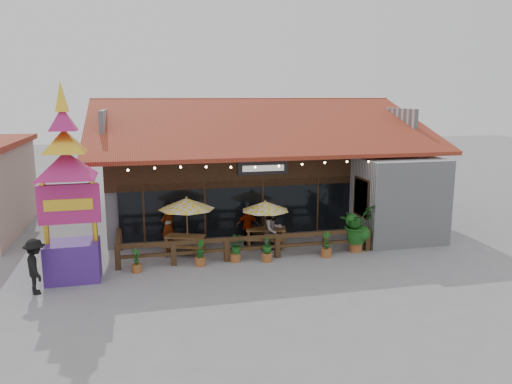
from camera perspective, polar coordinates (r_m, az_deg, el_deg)
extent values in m
plane|color=gray|center=(20.25, 3.42, -6.92)|extent=(100.00, 100.00, 0.00)
cube|color=#BABBC0|center=(26.38, -0.91, 1.78)|extent=(14.00, 10.00, 4.00)
cube|color=#3B2713|center=(20.98, -1.92, 2.71)|extent=(11.00, 0.16, 1.60)
cube|color=black|center=(21.27, -1.88, -1.83)|extent=(10.00, 0.12, 2.40)
cube|color=#E3A066|center=(21.47, -1.99, -1.72)|extent=(9.80, 0.05, 2.20)
cube|color=#BABBC0|center=(22.40, 15.96, -0.82)|extent=(3.50, 2.70, 3.60)
cube|color=#B41C27|center=(21.41, 11.95, -0.62)|extent=(0.06, 1.20, 1.50)
cube|color=#3B2713|center=(21.40, 11.92, -0.62)|extent=(0.04, 1.34, 1.64)
cube|color=#A63A25|center=(22.68, 1.00, 7.65)|extent=(15.50, 7.05, 2.37)
cube|color=#A63A25|center=(29.50, -2.41, 8.41)|extent=(15.50, 7.05, 2.37)
cube|color=#A63A25|center=(26.05, -0.94, 10.55)|extent=(15.50, 0.30, 0.12)
cube|color=#BABBC0|center=(25.52, -16.59, 7.12)|extent=(0.20, 9.00, 1.80)
cube|color=#BABBC0|center=(28.43, 13.11, 7.64)|extent=(0.20, 9.00, 1.80)
cube|color=black|center=(21.09, 0.81, 2.76)|extent=(2.20, 0.10, 0.55)
cube|color=silver|center=(21.03, 0.85, 2.73)|extent=(1.80, 0.02, 0.25)
cube|color=#3B2713|center=(20.83, -12.71, -2.38)|extent=(0.08, 0.08, 2.40)
cube|color=#3B2713|center=(21.00, -5.88, -2.06)|extent=(0.08, 0.08, 2.40)
cube|color=#3B2713|center=(21.45, 0.76, -1.72)|extent=(0.08, 0.08, 2.40)
cube|color=#3B2713|center=(22.18, 7.04, -1.38)|extent=(0.08, 0.08, 2.40)
sphere|color=#FFC48C|center=(18.71, -14.42, 2.44)|extent=(0.09, 0.09, 0.09)
sphere|color=#FFC48C|center=(18.71, -11.52, 2.69)|extent=(0.09, 0.09, 0.09)
sphere|color=#FFC48C|center=(18.76, -8.62, 2.84)|extent=(0.09, 0.09, 0.09)
sphere|color=#FFC48C|center=(18.86, -5.73, 2.87)|extent=(0.09, 0.09, 0.09)
sphere|color=#FFC48C|center=(19.02, -2.89, 2.84)|extent=(0.09, 0.09, 0.09)
sphere|color=#FFC48C|center=(19.21, -0.10, 2.86)|extent=(0.09, 0.09, 0.09)
sphere|color=#FFC48C|center=(19.45, 2.63, 2.98)|extent=(0.09, 0.09, 0.09)
sphere|color=#FFC48C|center=(19.73, 5.29, 3.17)|extent=(0.09, 0.09, 0.09)
sphere|color=#FFC48C|center=(20.04, 7.87, 3.35)|extent=(0.09, 0.09, 0.09)
sphere|color=#FFC48C|center=(20.40, 10.36, 3.43)|extent=(0.09, 0.09, 0.09)
sphere|color=#FFC48C|center=(20.81, 12.76, 3.40)|extent=(0.09, 0.09, 0.09)
cube|color=#452D18|center=(18.86, -15.53, -7.24)|extent=(0.20, 0.20, 0.90)
cube|color=#452D18|center=(18.87, -9.41, -6.96)|extent=(0.20, 0.20, 0.90)
cube|color=#452D18|center=(19.09, -3.37, -6.62)|extent=(0.20, 0.20, 0.90)
cube|color=#452D18|center=(19.52, 2.45, -6.21)|extent=(0.20, 0.20, 0.90)
cube|color=#452D18|center=(20.14, 7.96, -5.77)|extent=(0.20, 0.20, 0.90)
cube|color=#452D18|center=(20.84, 12.60, -5.35)|extent=(0.20, 0.20, 0.90)
cube|color=#452D18|center=(19.14, -0.72, -5.30)|extent=(9.80, 0.16, 0.14)
cube|color=#452D18|center=(19.26, -0.72, -6.44)|extent=(9.80, 0.12, 0.12)
cube|color=#452D18|center=(19.94, -15.47, -5.04)|extent=(0.16, 2.50, 0.14)
cube|color=#452D18|center=(21.15, -15.31, -5.24)|extent=(0.20, 0.20, 0.90)
cylinder|color=brown|center=(19.88, -7.86, -4.02)|extent=(0.06, 0.06, 2.21)
cone|color=yellow|center=(19.66, -7.94, -1.31)|extent=(2.30, 2.30, 0.43)
sphere|color=brown|center=(19.61, -7.95, -0.63)|extent=(0.10, 0.10, 0.10)
cylinder|color=black|center=(20.19, -7.78, -6.97)|extent=(0.42, 0.42, 0.06)
cylinder|color=brown|center=(20.32, 1.06, -3.95)|extent=(0.05, 0.05, 1.96)
cone|color=yellow|center=(20.12, 1.06, -1.60)|extent=(2.29, 2.29, 0.38)
sphere|color=brown|center=(20.07, 1.07, -1.01)|extent=(0.09, 0.09, 0.09)
cylinder|color=black|center=(20.59, 1.05, -6.52)|extent=(0.38, 0.38, 0.05)
cube|color=brown|center=(20.10, -8.11, -5.05)|extent=(1.68, 1.24, 0.06)
cube|color=brown|center=(20.40, -9.88, -5.89)|extent=(0.32, 0.65, 0.71)
cube|color=brown|center=(20.02, -6.24, -6.12)|extent=(0.32, 0.65, 0.71)
cube|color=brown|center=(19.70, -8.53, -6.26)|extent=(1.51, 0.83, 0.05)
cube|color=brown|center=(20.66, -7.66, -5.42)|extent=(1.51, 0.83, 0.05)
cube|color=brown|center=(20.80, 1.14, -4.25)|extent=(1.76, 1.13, 0.06)
cube|color=brown|center=(20.90, -0.83, -5.24)|extent=(0.25, 0.71, 0.75)
cube|color=brown|center=(20.92, 3.09, -5.25)|extent=(0.25, 0.71, 0.75)
cube|color=brown|center=(20.34, 1.15, -5.50)|extent=(1.65, 0.67, 0.05)
cube|color=brown|center=(21.42, 1.12, -4.65)|extent=(1.65, 0.67, 0.05)
cube|color=#472382|center=(18.28, -20.17, -7.39)|extent=(1.79, 1.35, 1.33)
cube|color=#B8216C|center=(17.78, -20.59, -1.28)|extent=(2.00, 0.30, 1.33)
cube|color=yellow|center=(17.63, -20.65, -1.38)|extent=(1.55, 0.05, 0.39)
cylinder|color=yellow|center=(17.94, -23.00, -2.07)|extent=(0.18, 0.18, 2.21)
cylinder|color=yellow|center=(17.74, -18.06, -1.87)|extent=(0.18, 0.18, 2.21)
pyramid|color=#B8216C|center=(17.51, -20.98, 4.39)|extent=(2.69, 2.69, 0.89)
pyramid|color=yellow|center=(17.45, -21.14, 6.73)|extent=(1.90, 1.90, 0.77)
pyramid|color=#B8216C|center=(17.42, -21.31, 9.09)|extent=(1.23, 1.23, 0.77)
pyramid|color=yellow|center=(17.43, -21.50, 11.81)|extent=(0.56, 0.56, 1.00)
cylinder|color=brown|center=(20.71, 11.32, -6.16)|extent=(0.52, 0.52, 0.38)
imported|color=#1B5317|center=(20.45, 11.42, -3.58)|extent=(1.83, 1.79, 1.55)
sphere|color=#1B5317|center=(20.50, 11.81, -4.40)|extent=(0.52, 0.52, 0.52)
sphere|color=#1B5317|center=(20.54, 11.00, -3.85)|extent=(0.45, 0.45, 0.45)
imported|color=#3B2713|center=(20.77, -10.02, -3.86)|extent=(0.83, 0.80, 1.91)
imported|color=#3B2713|center=(20.13, 1.98, -4.31)|extent=(1.09, 0.99, 1.82)
imported|color=#3B2713|center=(20.96, -0.90, -3.91)|extent=(1.05, 0.69, 1.66)
imported|color=black|center=(17.42, -23.91, -7.78)|extent=(0.98, 1.31, 1.79)
cylinder|color=brown|center=(18.53, -13.49, -8.46)|extent=(0.36, 0.36, 0.29)
imported|color=#1B5317|center=(18.39, -13.55, -7.17)|extent=(0.38, 0.34, 0.59)
cylinder|color=brown|center=(18.79, -6.40, -7.90)|extent=(0.39, 0.39, 0.31)
imported|color=#1B5317|center=(18.64, -6.43, -6.49)|extent=(0.30, 0.37, 0.65)
cylinder|color=brown|center=(19.12, -2.36, -7.48)|extent=(0.41, 0.41, 0.33)
imported|color=#1B5317|center=(18.97, -2.37, -6.05)|extent=(0.80, 0.80, 0.67)
cylinder|color=brown|center=(19.14, 1.28, -7.46)|extent=(0.41, 0.41, 0.32)
imported|color=#1B5317|center=(18.99, 1.29, -6.03)|extent=(0.52, 0.52, 0.67)
cylinder|color=brown|center=(19.83, 8.03, -6.89)|extent=(0.42, 0.42, 0.33)
imported|color=#1B5317|center=(19.68, 8.07, -5.47)|extent=(0.43, 0.43, 0.69)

